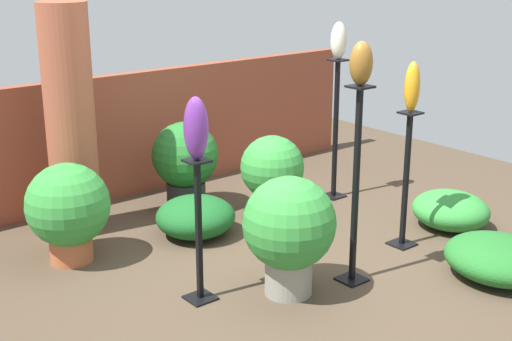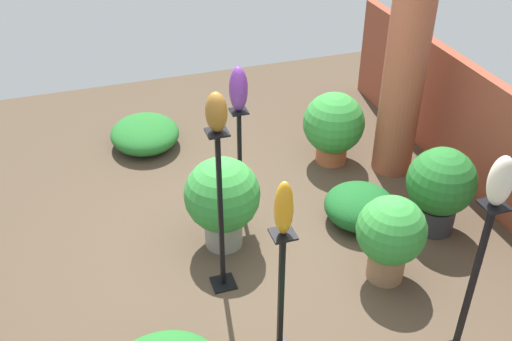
{
  "view_description": "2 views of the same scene",
  "coord_description": "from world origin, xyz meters",
  "views": [
    {
      "loc": [
        -3.43,
        -3.87,
        2.45
      ],
      "look_at": [
        -0.19,
        0.13,
        0.83
      ],
      "focal_mm": 50.0,
      "sensor_mm": 36.0,
      "label": 1
    },
    {
      "loc": [
        3.9,
        -1.37,
        3.67
      ],
      "look_at": [
        -0.26,
        0.0,
        0.74
      ],
      "focal_mm": 42.0,
      "sensor_mm": 36.0,
      "label": 2
    }
  ],
  "objects": [
    {
      "name": "potted_plant_front_right",
      "position": [
        0.16,
        1.65,
        0.49
      ],
      "size": [
        0.64,
        0.64,
        0.86
      ],
      "color": "#2D2D33",
      "rests_on": "ground"
    },
    {
      "name": "potted_plant_back_center",
      "position": [
        0.61,
        0.89,
        0.47
      ],
      "size": [
        0.59,
        0.59,
        0.81
      ],
      "color": "#936B4C",
      "rests_on": "ground"
    },
    {
      "name": "pedestal_ivory",
      "position": [
        1.52,
        0.99,
        0.65
      ],
      "size": [
        0.2,
        0.2,
        1.41
      ],
      "color": "black",
      "rests_on": "ground"
    },
    {
      "name": "potted_plant_mid_left",
      "position": [
        -1.25,
        1.22,
        0.46
      ],
      "size": [
        0.68,
        0.68,
        0.82
      ],
      "color": "#B25B38",
      "rests_on": "ground"
    },
    {
      "name": "art_vase_ivory",
      "position": [
        1.52,
        0.99,
        1.59
      ],
      "size": [
        0.16,
        0.15,
        0.36
      ],
      "primitive_type": "ellipsoid",
      "color": "beige",
      "rests_on": "pedestal_ivory"
    },
    {
      "name": "art_vase_bronze",
      "position": [
        0.27,
        -0.47,
        1.67
      ],
      "size": [
        0.17,
        0.16,
        0.31
      ],
      "primitive_type": "ellipsoid",
      "color": "brown",
      "rests_on": "pedestal_bronze"
    },
    {
      "name": "foliage_bed_rear",
      "position": [
        -2.23,
        -0.72,
        0.16
      ],
      "size": [
        0.88,
        0.79,
        0.32
      ],
      "primitive_type": "ellipsoid",
      "color": "#236B28",
      "rests_on": "ground"
    },
    {
      "name": "art_vase_violet",
      "position": [
        -0.81,
        0.01,
        1.28
      ],
      "size": [
        0.17,
        0.17,
        0.44
      ],
      "primitive_type": "ellipsoid",
      "color": "#6B2D8C",
      "rests_on": "pedestal_violet"
    },
    {
      "name": "pedestal_bronze",
      "position": [
        0.27,
        -0.47,
        0.7
      ],
      "size": [
        0.2,
        0.2,
        1.51
      ],
      "color": "black",
      "rests_on": "ground"
    },
    {
      "name": "brick_pillar",
      "position": [
        -0.91,
        1.79,
        1.01
      ],
      "size": [
        0.43,
        0.43,
        2.02
      ],
      "primitive_type": "cylinder",
      "color": "#9E5138",
      "rests_on": "ground"
    },
    {
      "name": "brick_wall_back",
      "position": [
        0.0,
        2.38,
        0.63
      ],
      "size": [
        5.6,
        0.12,
        1.25
      ],
      "primitive_type": "cube",
      "color": "brown",
      "rests_on": "ground"
    },
    {
      "name": "art_vase_amber",
      "position": [
        1.1,
        -0.26,
        1.37
      ],
      "size": [
        0.13,
        0.13,
        0.41
      ],
      "primitive_type": "ellipsoid",
      "color": "orange",
      "rests_on": "pedestal_amber"
    },
    {
      "name": "pedestal_violet",
      "position": [
        -0.81,
        0.01,
        0.48
      ],
      "size": [
        0.2,
        0.2,
        1.06
      ],
      "color": "black",
      "rests_on": "ground"
    },
    {
      "name": "pedestal_amber",
      "position": [
        1.1,
        -0.26,
        0.53
      ],
      "size": [
        0.2,
        0.2,
        1.17
      ],
      "color": "black",
      "rests_on": "ground"
    },
    {
      "name": "foliage_bed_east",
      "position": [
        -0.16,
        1.03,
        0.18
      ],
      "size": [
        0.71,
        0.69,
        0.35
      ],
      "primitive_type": "ellipsoid",
      "color": "#195923",
      "rests_on": "ground"
    },
    {
      "name": "potted_plant_mid_right",
      "position": [
        -0.25,
        -0.32,
        0.52
      ],
      "size": [
        0.68,
        0.68,
        0.9
      ],
      "color": "gray",
      "rests_on": "ground"
    },
    {
      "name": "ground_plane",
      "position": [
        0.0,
        0.0,
        0.0
      ],
      "size": [
        8.0,
        8.0,
        0.0
      ],
      "primitive_type": "plane",
      "color": "#4C3D2D"
    }
  ]
}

